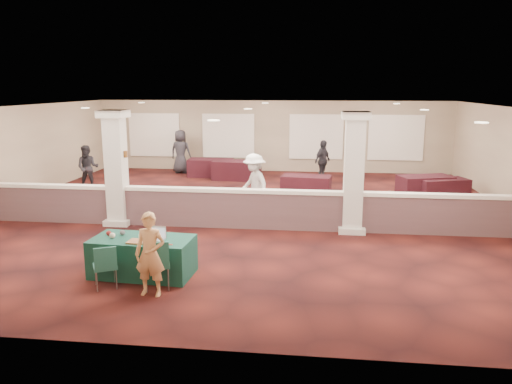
# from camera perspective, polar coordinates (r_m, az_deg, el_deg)

# --- Properties ---
(ground) EXTENTS (16.00, 16.00, 0.00)m
(ground) POSITION_cam_1_polar(r_m,az_deg,el_deg) (15.25, -0.87, -2.56)
(ground) COLOR #441511
(ground) RESTS_ON ground
(wall_back) EXTENTS (16.00, 0.04, 3.20)m
(wall_back) POSITION_cam_1_polar(r_m,az_deg,el_deg) (22.82, 1.82, 6.39)
(wall_back) COLOR gray
(wall_back) RESTS_ON ground
(wall_front) EXTENTS (16.00, 0.04, 3.20)m
(wall_front) POSITION_cam_1_polar(r_m,az_deg,el_deg) (7.27, -9.43, -6.11)
(wall_front) COLOR gray
(wall_front) RESTS_ON ground
(ceiling) EXTENTS (16.00, 16.00, 0.02)m
(ceiling) POSITION_cam_1_polar(r_m,az_deg,el_deg) (14.77, -0.91, 9.54)
(ceiling) COLOR white
(ceiling) RESTS_ON wall_back
(partition_wall) EXTENTS (15.60, 0.28, 1.10)m
(partition_wall) POSITION_cam_1_polar(r_m,az_deg,el_deg) (13.67, -1.72, -1.83)
(partition_wall) COLOR brown
(partition_wall) RESTS_ON ground
(column_left) EXTENTS (0.72, 0.72, 3.20)m
(column_left) POSITION_cam_1_polar(r_m,az_deg,el_deg) (14.39, -15.68, 2.77)
(column_left) COLOR silver
(column_left) RESTS_ON ground
(column_right) EXTENTS (0.72, 0.72, 3.20)m
(column_right) POSITION_cam_1_polar(r_m,az_deg,el_deg) (13.35, 11.10, 2.30)
(column_right) COLOR silver
(column_right) RESTS_ON ground
(sconce_left) EXTENTS (0.12, 0.12, 0.18)m
(sconce_left) POSITION_cam_1_polar(r_m,az_deg,el_deg) (14.45, -16.79, 4.20)
(sconce_left) COLOR brown
(sconce_left) RESTS_ON column_left
(sconce_right) EXTENTS (0.12, 0.12, 0.18)m
(sconce_right) POSITION_cam_1_polar(r_m,az_deg,el_deg) (14.24, -14.72, 4.21)
(sconce_right) COLOR brown
(sconce_right) RESTS_ON column_left
(near_table) EXTENTS (2.11, 1.15, 0.79)m
(near_table) POSITION_cam_1_polar(r_m,az_deg,el_deg) (10.63, -12.81, -7.21)
(near_table) COLOR #0E362C
(near_table) RESTS_ON ground
(conf_chair_main) EXTENTS (0.63, 0.63, 0.99)m
(conf_chair_main) POSITION_cam_1_polar(r_m,az_deg,el_deg) (9.76, -11.30, -7.70)
(conf_chair_main) COLOR #1E5A52
(conf_chair_main) RESTS_ON ground
(conf_chair_side) EXTENTS (0.59, 0.59, 0.87)m
(conf_chair_side) POSITION_cam_1_polar(r_m,az_deg,el_deg) (10.07, -16.85, -7.81)
(conf_chair_side) COLOR #1E5A52
(conf_chair_side) RESTS_ON ground
(woman) EXTENTS (0.59, 0.41, 1.59)m
(woman) POSITION_cam_1_polar(r_m,az_deg,el_deg) (9.48, -12.00, -6.99)
(woman) COLOR tan
(woman) RESTS_ON ground
(far_table_front_left) EXTENTS (1.62, 0.84, 0.65)m
(far_table_front_left) POSITION_cam_1_polar(r_m,az_deg,el_deg) (15.98, -9.65, -0.86)
(far_table_front_left) COLOR black
(far_table_front_left) RESTS_ON ground
(far_table_front_center) EXTENTS (1.83, 1.09, 0.70)m
(far_table_front_center) POSITION_cam_1_polar(r_m,az_deg,el_deg) (17.96, 5.75, 0.77)
(far_table_front_center) COLOR black
(far_table_front_center) RESTS_ON ground
(far_table_front_right) EXTENTS (1.89, 1.35, 0.69)m
(far_table_front_right) POSITION_cam_1_polar(r_m,az_deg,el_deg) (18.50, 20.51, 0.37)
(far_table_front_right) COLOR black
(far_table_front_right) RESTS_ON ground
(far_table_back_left) EXTENTS (1.90, 0.99, 0.76)m
(far_table_back_left) POSITION_cam_1_polar(r_m,az_deg,el_deg) (21.65, -5.22, 2.79)
(far_table_back_left) COLOR black
(far_table_back_left) RESTS_ON ground
(far_table_back_center) EXTENTS (2.01, 1.10, 0.79)m
(far_table_back_center) POSITION_cam_1_polar(r_m,az_deg,el_deg) (20.83, -2.23, 2.50)
(far_table_back_center) COLOR black
(far_table_back_center) RESTS_ON ground
(far_table_back_right) EXTENTS (2.03, 1.43, 0.74)m
(far_table_back_right) POSITION_cam_1_polar(r_m,az_deg,el_deg) (18.57, 18.75, 0.62)
(far_table_back_right) COLOR black
(far_table_back_right) RESTS_ON ground
(attendee_a) EXTENTS (0.88, 0.61, 1.68)m
(attendee_a) POSITION_cam_1_polar(r_m,az_deg,el_deg) (19.75, -18.67, 2.65)
(attendee_a) COLOR black
(attendee_a) RESTS_ON ground
(attendee_b) EXTENTS (1.18, 1.27, 1.86)m
(attendee_b) POSITION_cam_1_polar(r_m,az_deg,el_deg) (15.02, -0.19, 0.86)
(attendee_b) COLOR #B8B7B3
(attendee_b) RESTS_ON ground
(attendee_c) EXTENTS (0.94, 1.09, 1.70)m
(attendee_c) POSITION_cam_1_polar(r_m,az_deg,el_deg) (20.51, 7.62, 3.53)
(attendee_c) COLOR black
(attendee_c) RESTS_ON ground
(attendee_d) EXTENTS (1.02, 0.65, 1.93)m
(attendee_d) POSITION_cam_1_polar(r_m,az_deg,el_deg) (22.62, -8.60, 4.60)
(attendee_d) COLOR black
(attendee_d) RESTS_ON ground
(laptop_base) EXTENTS (0.37, 0.27, 0.02)m
(laptop_base) POSITION_cam_1_polar(r_m,az_deg,el_deg) (10.34, -11.38, -5.34)
(laptop_base) COLOR #BABABF
(laptop_base) RESTS_ON near_table
(laptop_screen) EXTENTS (0.36, 0.04, 0.24)m
(laptop_screen) POSITION_cam_1_polar(r_m,az_deg,el_deg) (10.41, -11.15, -4.47)
(laptop_screen) COLOR #BABABF
(laptop_screen) RESTS_ON near_table
(screen_glow) EXTENTS (0.32, 0.02, 0.20)m
(screen_glow) POSITION_cam_1_polar(r_m,az_deg,el_deg) (10.41, -11.17, -4.57)
(screen_glow) COLOR silver
(screen_glow) RESTS_ON near_table
(knitting) EXTENTS (0.45, 0.35, 0.03)m
(knitting) POSITION_cam_1_polar(r_m,az_deg,el_deg) (10.25, -13.23, -5.55)
(knitting) COLOR #C96520
(knitting) RESTS_ON near_table
(yarn_cream) EXTENTS (0.12, 0.12, 0.12)m
(yarn_cream) POSITION_cam_1_polar(r_m,az_deg,el_deg) (10.65, -16.10, -4.80)
(yarn_cream) COLOR #F2DDC7
(yarn_cream) RESTS_ON near_table
(yarn_red) EXTENTS (0.11, 0.11, 0.11)m
(yarn_red) POSITION_cam_1_polar(r_m,az_deg,el_deg) (10.86, -16.48, -4.53)
(yarn_red) COLOR maroon
(yarn_red) RESTS_ON near_table
(yarn_grey) EXTENTS (0.11, 0.11, 0.11)m
(yarn_grey) POSITION_cam_1_polar(r_m,az_deg,el_deg) (10.81, -15.02, -4.51)
(yarn_grey) COLOR #444348
(yarn_grey) RESTS_ON near_table
(scissors) EXTENTS (0.13, 0.04, 0.01)m
(scissors) POSITION_cam_1_polar(r_m,az_deg,el_deg) (9.99, -9.88, -5.93)
(scissors) COLOR red
(scissors) RESTS_ON near_table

